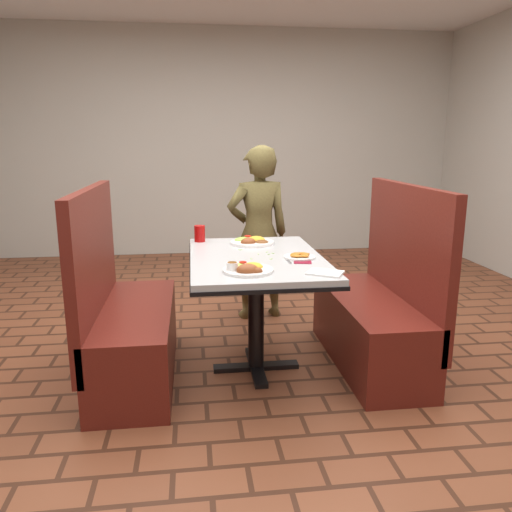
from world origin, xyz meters
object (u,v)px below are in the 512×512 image
at_px(booth_bench_left, 127,327).
at_px(far_dinner_plate, 252,240).
at_px(diner_person, 258,234).
at_px(dining_table, 256,271).
at_px(near_dinner_plate, 247,267).
at_px(red_tumbler, 200,234).
at_px(booth_bench_right, 377,315).
at_px(plantain_plate, 299,256).

relative_size(booth_bench_left, far_dinner_plate, 3.99).
relative_size(diner_person, far_dinner_plate, 4.69).
distance_m(dining_table, near_dinner_plate, 0.40).
distance_m(booth_bench_left, red_tumbler, 0.83).
bearing_deg(booth_bench_right, dining_table, 180.00).
relative_size(plantain_plate, red_tumbler, 1.69).
relative_size(booth_bench_right, far_dinner_plate, 3.99).
bearing_deg(plantain_plate, far_dinner_plate, 116.21).
height_order(dining_table, booth_bench_left, booth_bench_left).
xyz_separation_m(dining_table, red_tumbler, (-0.33, 0.50, 0.15)).
height_order(far_dinner_plate, plantain_plate, far_dinner_plate).
height_order(booth_bench_left, near_dinner_plate, booth_bench_left).
height_order(dining_table, near_dinner_plate, near_dinner_plate).
bearing_deg(far_dinner_plate, booth_bench_right, -26.02).
bearing_deg(red_tumbler, far_dinner_plate, -18.70).
xyz_separation_m(dining_table, near_dinner_plate, (-0.10, -0.37, 0.13)).
bearing_deg(dining_table, plantain_plate, -19.41).
xyz_separation_m(diner_person, plantain_plate, (0.11, -1.08, 0.06)).
bearing_deg(dining_table, booth_bench_right, 0.00).
height_order(booth_bench_right, diner_person, diner_person).
bearing_deg(dining_table, far_dinner_plate, 86.68).
bearing_deg(red_tumbler, diner_person, 45.89).
bearing_deg(red_tumbler, dining_table, -56.28).
distance_m(dining_table, far_dinner_plate, 0.40).
bearing_deg(far_dinner_plate, booth_bench_left, -155.21).
xyz_separation_m(booth_bench_right, diner_person, (-0.65, 0.99, 0.37)).
xyz_separation_m(booth_bench_left, red_tumbler, (0.47, 0.50, 0.48)).
distance_m(booth_bench_left, diner_person, 1.42).
relative_size(booth_bench_right, plantain_plate, 6.29).
relative_size(diner_person, near_dinner_plate, 5.14).
height_order(booth_bench_left, red_tumbler, booth_bench_left).
bearing_deg(booth_bench_left, dining_table, 0.00).
bearing_deg(plantain_plate, booth_bench_left, 175.17).
height_order(far_dinner_plate, red_tumbler, red_tumbler).
bearing_deg(booth_bench_right, red_tumbler, 156.20).
height_order(booth_bench_left, diner_person, diner_person).
height_order(dining_table, diner_person, diner_person).
xyz_separation_m(booth_bench_right, red_tumbler, (-1.13, 0.50, 0.48)).
bearing_deg(far_dinner_plate, plantain_plate, -63.79).
distance_m(booth_bench_right, far_dinner_plate, 0.97).
height_order(diner_person, near_dinner_plate, diner_person).
bearing_deg(near_dinner_plate, booth_bench_left, 152.10).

